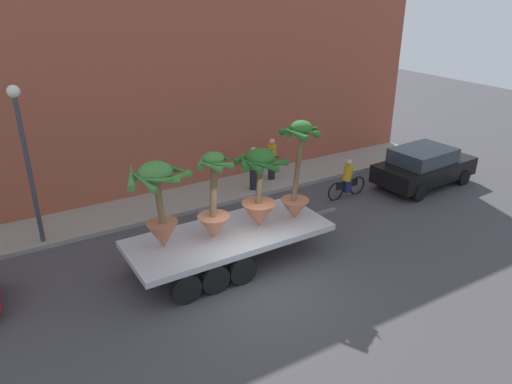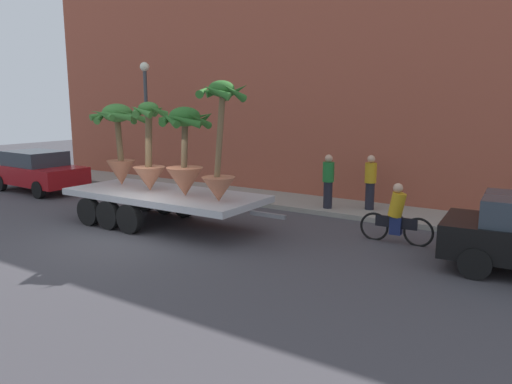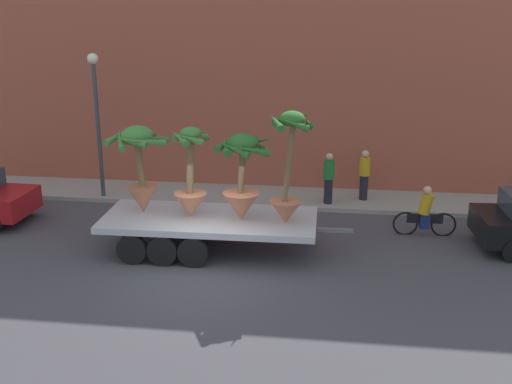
{
  "view_description": "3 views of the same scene",
  "coord_description": "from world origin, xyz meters",
  "px_view_note": "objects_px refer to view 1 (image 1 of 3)",
  "views": [
    {
      "loc": [
        -5.68,
        -9.36,
        7.51
      ],
      "look_at": [
        1.3,
        2.41,
        1.56
      ],
      "focal_mm": 33.83,
      "sensor_mm": 36.0,
      "label": 1
    },
    {
      "loc": [
        9.38,
        -8.37,
        3.47
      ],
      "look_at": [
        2.83,
        1.63,
        1.25
      ],
      "focal_mm": 34.08,
      "sensor_mm": 36.0,
      "label": 2
    },
    {
      "loc": [
        3.16,
        -14.09,
        6.78
      ],
      "look_at": [
        1.13,
        1.55,
        1.72
      ],
      "focal_mm": 43.32,
      "sensor_mm": 36.0,
      "label": 3
    }
  ],
  "objects_px": {
    "parked_car": "(424,166)",
    "pedestrian_far_left": "(253,168)",
    "potted_palm_extra": "(159,201)",
    "pedestrian_near_gate": "(272,158)",
    "potted_palm_front": "(297,177)",
    "cyclist": "(347,180)",
    "flatbed_trailer": "(222,241)",
    "street_lamp": "(24,146)",
    "potted_palm_middle": "(214,206)",
    "potted_palm_rear": "(259,190)"
  },
  "relations": [
    {
      "from": "flatbed_trailer",
      "to": "potted_palm_middle",
      "type": "bearing_deg",
      "value": -165.37
    },
    {
      "from": "potted_palm_rear",
      "to": "pedestrian_near_gate",
      "type": "relative_size",
      "value": 1.39
    },
    {
      "from": "potted_palm_middle",
      "to": "parked_car",
      "type": "distance_m",
      "value": 10.01
    },
    {
      "from": "potted_palm_extra",
      "to": "potted_palm_middle",
      "type": "bearing_deg",
      "value": -7.81
    },
    {
      "from": "potted_palm_extra",
      "to": "pedestrian_far_left",
      "type": "xyz_separation_m",
      "value": [
        5.09,
        3.91,
        -1.33
      ]
    },
    {
      "from": "pedestrian_near_gate",
      "to": "pedestrian_far_left",
      "type": "xyz_separation_m",
      "value": [
        -1.18,
        -0.55,
        0.0
      ]
    },
    {
      "from": "potted_palm_extra",
      "to": "pedestrian_far_left",
      "type": "relative_size",
      "value": 1.43
    },
    {
      "from": "potted_palm_middle",
      "to": "cyclist",
      "type": "xyz_separation_m",
      "value": [
        6.5,
        1.97,
        -1.29
      ]
    },
    {
      "from": "potted_palm_extra",
      "to": "cyclist",
      "type": "height_order",
      "value": "potted_palm_extra"
    },
    {
      "from": "parked_car",
      "to": "street_lamp",
      "type": "relative_size",
      "value": 0.9
    },
    {
      "from": "pedestrian_far_left",
      "to": "street_lamp",
      "type": "distance_m",
      "value": 8.0
    },
    {
      "from": "street_lamp",
      "to": "potted_palm_middle",
      "type": "bearing_deg",
      "value": -43.98
    },
    {
      "from": "potted_palm_rear",
      "to": "pedestrian_far_left",
      "type": "distance_m",
      "value": 4.86
    },
    {
      "from": "flatbed_trailer",
      "to": "potted_palm_extra",
      "type": "bearing_deg",
      "value": 175.24
    },
    {
      "from": "flatbed_trailer",
      "to": "potted_palm_extra",
      "type": "height_order",
      "value": "potted_palm_extra"
    },
    {
      "from": "pedestrian_near_gate",
      "to": "street_lamp",
      "type": "height_order",
      "value": "street_lamp"
    },
    {
      "from": "potted_palm_rear",
      "to": "potted_palm_middle",
      "type": "relative_size",
      "value": 0.95
    },
    {
      "from": "cyclist",
      "to": "pedestrian_far_left",
      "type": "bearing_deg",
      "value": 143.12
    },
    {
      "from": "parked_car",
      "to": "pedestrian_far_left",
      "type": "height_order",
      "value": "pedestrian_far_left"
    },
    {
      "from": "flatbed_trailer",
      "to": "pedestrian_near_gate",
      "type": "height_order",
      "value": "pedestrian_near_gate"
    },
    {
      "from": "street_lamp",
      "to": "potted_palm_front",
      "type": "bearing_deg",
      "value": -31.24
    },
    {
      "from": "parked_car",
      "to": "pedestrian_far_left",
      "type": "distance_m",
      "value": 6.83
    },
    {
      "from": "potted_palm_middle",
      "to": "potted_palm_extra",
      "type": "relative_size",
      "value": 1.02
    },
    {
      "from": "flatbed_trailer",
      "to": "potted_palm_front",
      "type": "xyz_separation_m",
      "value": [
        2.41,
        -0.21,
        1.56
      ]
    },
    {
      "from": "potted_palm_middle",
      "to": "street_lamp",
      "type": "relative_size",
      "value": 0.52
    },
    {
      "from": "flatbed_trailer",
      "to": "cyclist",
      "type": "xyz_separation_m",
      "value": [
        6.28,
        1.91,
        -0.1
      ]
    },
    {
      "from": "potted_palm_front",
      "to": "potted_palm_extra",
      "type": "relative_size",
      "value": 1.23
    },
    {
      "from": "cyclist",
      "to": "pedestrian_near_gate",
      "type": "height_order",
      "value": "pedestrian_near_gate"
    },
    {
      "from": "flatbed_trailer",
      "to": "potted_palm_rear",
      "type": "relative_size",
      "value": 2.88
    },
    {
      "from": "potted_palm_front",
      "to": "cyclist",
      "type": "distance_m",
      "value": 4.71
    },
    {
      "from": "pedestrian_near_gate",
      "to": "pedestrian_far_left",
      "type": "relative_size",
      "value": 1.0
    },
    {
      "from": "potted_palm_rear",
      "to": "potted_palm_middle",
      "type": "bearing_deg",
      "value": 177.48
    },
    {
      "from": "potted_palm_front",
      "to": "pedestrian_near_gate",
      "type": "bearing_deg",
      "value": 65.46
    },
    {
      "from": "parked_car",
      "to": "street_lamp",
      "type": "xyz_separation_m",
      "value": [
        -13.91,
        2.61,
        2.4
      ]
    },
    {
      "from": "cyclist",
      "to": "pedestrian_near_gate",
      "type": "xyz_separation_m",
      "value": [
        -1.68,
        2.69,
        0.37
      ]
    },
    {
      "from": "potted_palm_middle",
      "to": "cyclist",
      "type": "bearing_deg",
      "value": 16.82
    },
    {
      "from": "potted_palm_front",
      "to": "pedestrian_far_left",
      "type": "height_order",
      "value": "potted_palm_front"
    },
    {
      "from": "parked_car",
      "to": "flatbed_trailer",
      "type": "bearing_deg",
      "value": -172.71
    },
    {
      "from": "parked_car",
      "to": "pedestrian_far_left",
      "type": "relative_size",
      "value": 2.56
    },
    {
      "from": "potted_palm_front",
      "to": "potted_palm_extra",
      "type": "bearing_deg",
      "value": 175.15
    },
    {
      "from": "potted_palm_rear",
      "to": "street_lamp",
      "type": "xyz_separation_m",
      "value": [
        -5.45,
        3.97,
        1.09
      ]
    },
    {
      "from": "potted_palm_extra",
      "to": "pedestrian_near_gate",
      "type": "height_order",
      "value": "potted_palm_extra"
    },
    {
      "from": "potted_palm_rear",
      "to": "pedestrian_far_left",
      "type": "bearing_deg",
      "value": 61.72
    },
    {
      "from": "cyclist",
      "to": "pedestrian_far_left",
      "type": "distance_m",
      "value": 3.59
    },
    {
      "from": "flatbed_trailer",
      "to": "potted_palm_rear",
      "type": "xyz_separation_m",
      "value": [
        1.18,
        -0.12,
        1.38
      ]
    },
    {
      "from": "pedestrian_far_left",
      "to": "flatbed_trailer",
      "type": "bearing_deg",
      "value": -130.2
    },
    {
      "from": "potted_palm_rear",
      "to": "pedestrian_near_gate",
      "type": "distance_m",
      "value": 5.93
    },
    {
      "from": "pedestrian_near_gate",
      "to": "pedestrian_far_left",
      "type": "height_order",
      "value": "same"
    },
    {
      "from": "potted_palm_front",
      "to": "cyclist",
      "type": "xyz_separation_m",
      "value": [
        3.87,
        2.11,
        -1.66
      ]
    },
    {
      "from": "potted_palm_middle",
      "to": "pedestrian_far_left",
      "type": "xyz_separation_m",
      "value": [
        3.65,
        4.11,
        -0.91
      ]
    }
  ]
}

